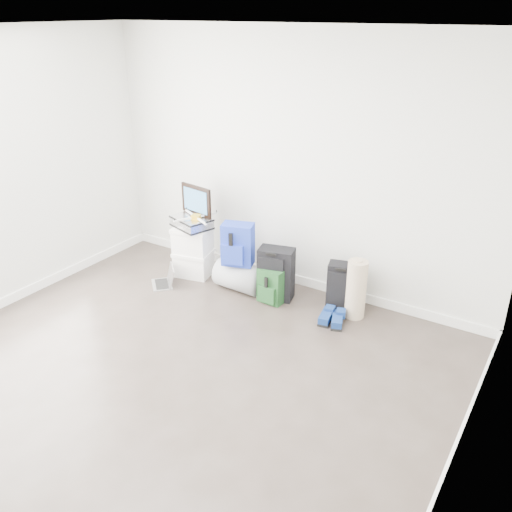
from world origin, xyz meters
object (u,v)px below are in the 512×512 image
Objects in this scene: boxes_stack at (193,251)px; laptop at (166,281)px; duffel_bag at (239,276)px; large_suitcase at (276,274)px; carry_on at (343,287)px; briefcase at (192,222)px.

boxes_stack is 1.60× the size of laptop.
duffel_bag is at bearing -15.36° from boxes_stack.
carry_on is at bearing -0.37° from large_suitcase.
large_suitcase is at bearing 9.49° from duffel_bag.
briefcase is 0.82× the size of duffel_bag.
briefcase is 1.83m from carry_on.
briefcase reaches higher than large_suitcase.
boxes_stack is 1.13× the size of duffel_bag.
large_suitcase is 1.28m from laptop.
carry_on is (1.12, 0.22, 0.09)m from duffel_bag.
duffel_bag is 1.04× the size of carry_on.
boxes_stack is at bearing 17.57° from briefcase.
carry_on is at bearing -6.53° from boxes_stack.
briefcase is at bearing 167.33° from boxes_stack.
briefcase is (-0.00, 0.00, 0.35)m from boxes_stack.
carry_on reaches higher than duffel_bag.
carry_on reaches higher than laptop.
laptop is (-0.11, -0.38, -0.24)m from boxes_stack.
duffel_bag is at bearing 175.55° from carry_on.
briefcase is at bearing 170.48° from carry_on.
boxes_stack is 1.08m from large_suitcase.
boxes_stack is 0.67m from duffel_bag.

